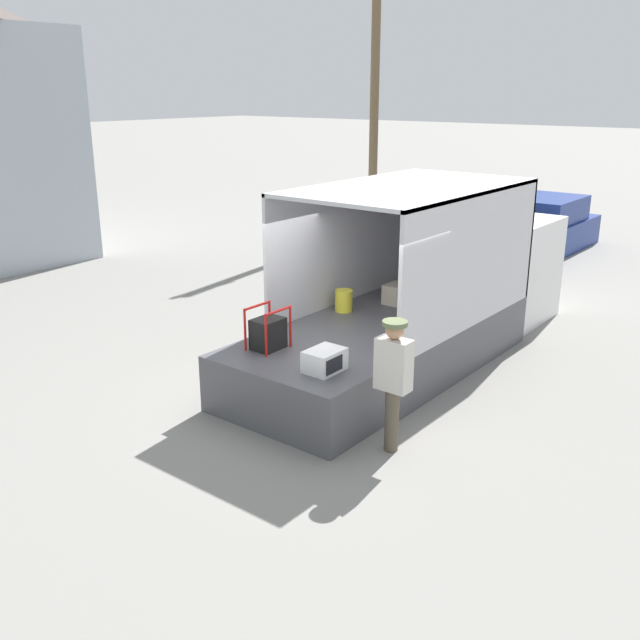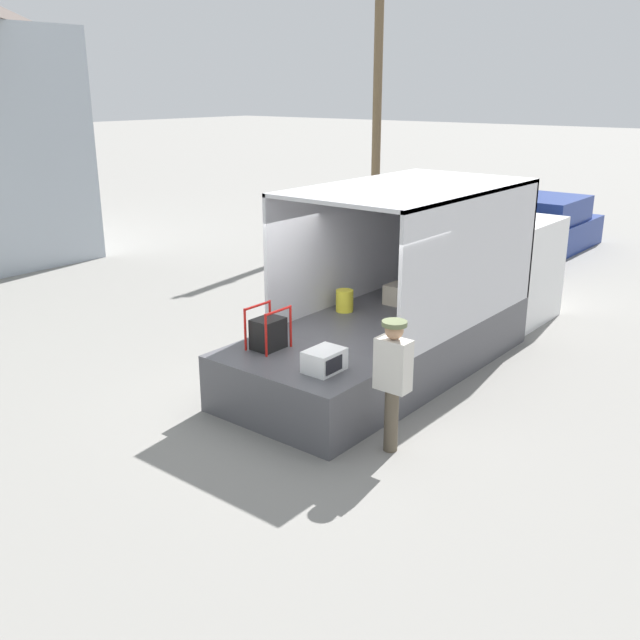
% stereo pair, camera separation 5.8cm
% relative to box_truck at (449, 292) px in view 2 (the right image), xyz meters
% --- Properties ---
extents(ground_plane, '(160.00, 160.00, 0.00)m').
position_rel_box_truck_xyz_m(ground_plane, '(-3.59, -0.00, -0.87)').
color(ground_plane, gray).
extents(box_truck, '(6.27, 2.45, 2.95)m').
position_rel_box_truck_xyz_m(box_truck, '(0.00, 0.00, 0.00)').
color(box_truck, white).
rests_on(box_truck, ground).
extents(tailgate_deck, '(1.44, 2.33, 0.84)m').
position_rel_box_truck_xyz_m(tailgate_deck, '(-4.31, -0.00, -0.45)').
color(tailgate_deck, '#4C4C51').
rests_on(tailgate_deck, ground).
extents(microwave, '(0.53, 0.41, 0.30)m').
position_rel_box_truck_xyz_m(microwave, '(-4.36, -0.55, 0.12)').
color(microwave, white).
rests_on(microwave, tailgate_deck).
extents(portable_generator, '(0.55, 0.44, 0.62)m').
position_rel_box_truck_xyz_m(portable_generator, '(-4.17, 0.61, 0.21)').
color(portable_generator, black).
rests_on(portable_generator, tailgate_deck).
extents(worker_person, '(0.31, 0.44, 1.74)m').
position_rel_box_truck_xyz_m(worker_person, '(-4.30, -1.59, 0.20)').
color(worker_person, brown).
rests_on(worker_person, ground).
extents(pickup_truck_blue, '(5.42, 2.03, 1.50)m').
position_rel_box_truck_xyz_m(pickup_truck_blue, '(7.81, 1.59, -0.26)').
color(pickup_truck_blue, navy).
rests_on(pickup_truck_blue, ground).
extents(utility_pole, '(1.80, 0.28, 9.29)m').
position_rel_box_truck_xyz_m(utility_pole, '(7.91, 7.10, 3.94)').
color(utility_pole, brown).
rests_on(utility_pole, ground).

